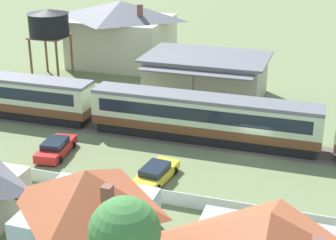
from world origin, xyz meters
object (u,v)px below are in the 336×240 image
(passenger_train, at_px, (207,117))
(water_tower, at_px, (49,24))
(station_house_grey_roof, at_px, (122,32))
(parked_car_yellow, at_px, (156,173))
(station_building, at_px, (206,76))
(yard_tree_1, at_px, (125,233))
(cottage_terracotta_roof, at_px, (88,207))
(parked_car_red, at_px, (56,148))

(passenger_train, relative_size, water_tower, 7.56)
(station_house_grey_roof, relative_size, water_tower, 1.56)
(passenger_train, height_order, parked_car_yellow, passenger_train)
(station_building, bearing_deg, water_tower, 176.34)
(passenger_train, height_order, yard_tree_1, yard_tree_1)
(passenger_train, relative_size, yard_tree_1, 8.90)
(station_building, relative_size, yard_tree_1, 1.87)
(station_house_grey_roof, bearing_deg, cottage_terracotta_roof, -70.13)
(parked_car_yellow, bearing_deg, yard_tree_1, -159.34)
(station_building, bearing_deg, yard_tree_1, -82.10)
(cottage_terracotta_roof, bearing_deg, station_house_grey_roof, 109.87)
(station_building, xyz_separation_m, cottage_terracotta_roof, (0.05, -28.32, 0.28))
(water_tower, relative_size, cottage_terracotta_roof, 1.11)
(passenger_train, xyz_separation_m, parked_car_yellow, (-1.73, -8.29, -1.62))
(cottage_terracotta_roof, bearing_deg, water_tower, 123.26)
(water_tower, distance_m, parked_car_red, 23.04)
(station_house_grey_roof, distance_m, parked_car_yellow, 32.82)
(cottage_terracotta_roof, xyz_separation_m, yard_tree_1, (4.64, -5.43, 2.71))
(cottage_terracotta_roof, xyz_separation_m, parked_car_yellow, (1.12, 8.64, -1.96))
(station_building, distance_m, yard_tree_1, 34.20)
(station_house_grey_roof, height_order, water_tower, station_house_grey_roof)
(station_house_grey_roof, distance_m, yard_tree_1, 46.89)
(station_building, bearing_deg, cottage_terracotta_roof, -89.90)
(yard_tree_1, bearing_deg, parked_car_yellow, 104.04)
(passenger_train, height_order, parked_car_red, passenger_train)
(water_tower, relative_size, parked_car_yellow, 1.65)
(passenger_train, xyz_separation_m, parked_car_red, (-10.95, -6.60, -1.59))
(water_tower, distance_m, parked_car_yellow, 29.87)
(station_house_grey_roof, height_order, parked_car_yellow, station_house_grey_roof)
(station_house_grey_roof, relative_size, yard_tree_1, 1.84)
(water_tower, xyz_separation_m, cottage_terracotta_roof, (19.38, -29.55, -3.90))
(station_house_grey_roof, bearing_deg, station_building, -34.73)
(cottage_terracotta_roof, bearing_deg, passenger_train, 80.45)
(cottage_terracotta_roof, height_order, yard_tree_1, yard_tree_1)
(water_tower, xyz_separation_m, parked_car_yellow, (20.50, -20.91, -5.87))
(station_building, height_order, yard_tree_1, yard_tree_1)
(parked_car_yellow, bearing_deg, water_tower, 51.04)
(water_tower, distance_m, yard_tree_1, 42.45)
(station_building, bearing_deg, station_house_grey_roof, 145.27)
(parked_car_red, bearing_deg, station_building, -30.44)
(station_house_grey_roof, height_order, yard_tree_1, station_house_grey_roof)
(cottage_terracotta_roof, relative_size, parked_car_yellow, 1.48)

